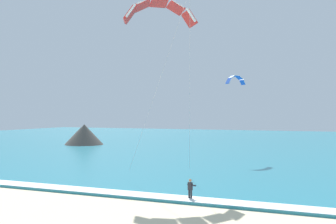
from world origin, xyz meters
TOP-DOWN VIEW (x-y plane):
  - sea at (0.00, 73.15)m, footprint 200.00×120.00m
  - surf_foam at (0.00, 14.15)m, footprint 200.00×1.88m
  - surfboard at (1.91, 14.31)m, footprint 0.91×1.46m
  - kitesurfer at (1.91, 14.33)m, footprint 0.64×0.64m
  - kite_primary at (-3.83, 21.74)m, footprint 8.61×9.56m
  - kite_distant at (-0.38, 40.13)m, footprint 2.19×3.54m
  - headland_left at (-35.13, 54.28)m, footprint 9.11×8.64m

SIDE VIEW (x-z plane):
  - surfboard at x=1.91m, z-range -0.02..0.07m
  - sea at x=0.00m, z-range 0.00..0.20m
  - surf_foam at x=0.00m, z-range 0.20..0.24m
  - kitesurfer at x=1.91m, z-range 0.10..1.79m
  - headland_left at x=-35.13m, z-range -0.13..4.22m
  - kite_distant at x=-0.38m, z-range 10.74..12.02m
  - kite_primary at x=-3.83m, z-range 8.44..25.18m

